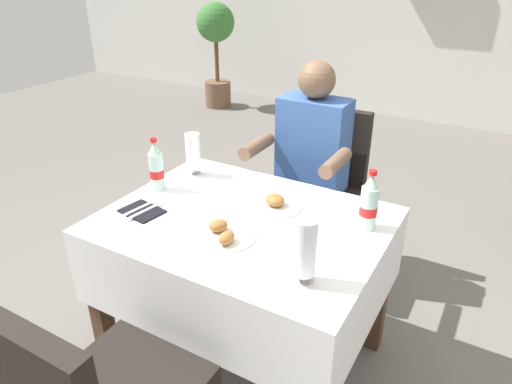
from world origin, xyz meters
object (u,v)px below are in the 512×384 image
(beer_glass_middle, at_px, (305,252))
(plate_near_camera, at_px, (225,234))
(beer_glass_left, at_px, (193,154))
(potted_plant_corner, at_px, (216,42))
(main_dining_table, at_px, (244,255))
(cola_bottle_primary, at_px, (369,203))
(cola_bottle_secondary, at_px, (156,168))
(seated_diner_far, at_px, (308,167))
(chair_far_diner_seat, at_px, (320,187))
(napkin_cutlery_set, at_px, (142,211))
(plate_far_diner, at_px, (275,203))

(beer_glass_middle, bearing_deg, plate_near_camera, 165.80)
(beer_glass_left, distance_m, potted_plant_corner, 3.77)
(main_dining_table, bearing_deg, beer_glass_left, 149.82)
(plate_near_camera, height_order, cola_bottle_primary, cola_bottle_primary)
(plate_near_camera, xyz_separation_m, cola_bottle_secondary, (-0.50, 0.20, 0.09))
(seated_diner_far, xyz_separation_m, beer_glass_middle, (0.42, -0.97, 0.17))
(beer_glass_left, height_order, cola_bottle_primary, cola_bottle_primary)
(beer_glass_left, distance_m, cola_bottle_secondary, 0.22)
(cola_bottle_primary, bearing_deg, chair_far_diner_seat, 125.33)
(cola_bottle_secondary, bearing_deg, seated_diner_far, 56.51)
(cola_bottle_secondary, distance_m, napkin_cutlery_set, 0.24)
(potted_plant_corner, bearing_deg, chair_far_diner_seat, -46.52)
(seated_diner_far, height_order, napkin_cutlery_set, seated_diner_far)
(beer_glass_middle, bearing_deg, main_dining_table, 146.57)
(beer_glass_middle, relative_size, cola_bottle_primary, 0.95)
(main_dining_table, height_order, napkin_cutlery_set, napkin_cutlery_set)
(main_dining_table, height_order, beer_glass_left, beer_glass_left)
(beer_glass_left, distance_m, cola_bottle_primary, 0.89)
(seated_diner_far, relative_size, cola_bottle_primary, 5.08)
(chair_far_diner_seat, relative_size, beer_glass_left, 4.64)
(potted_plant_corner, bearing_deg, seated_diner_far, -48.10)
(plate_far_diner, relative_size, cola_bottle_primary, 0.92)
(main_dining_table, bearing_deg, plate_near_camera, -85.42)
(plate_far_diner, bearing_deg, plate_near_camera, -98.95)
(beer_glass_left, bearing_deg, napkin_cutlery_set, -84.92)
(chair_far_diner_seat, bearing_deg, beer_glass_middle, -70.43)
(seated_diner_far, height_order, plate_near_camera, seated_diner_far)
(chair_far_diner_seat, bearing_deg, potted_plant_corner, 133.48)
(plate_near_camera, distance_m, beer_glass_left, 0.62)
(plate_near_camera, distance_m, beer_glass_middle, 0.40)
(seated_diner_far, distance_m, beer_glass_middle, 1.07)
(plate_near_camera, bearing_deg, main_dining_table, 94.58)
(chair_far_diner_seat, bearing_deg, plate_far_diner, -84.64)
(seated_diner_far, height_order, plate_far_diner, seated_diner_far)
(seated_diner_far, bearing_deg, potted_plant_corner, 131.90)
(chair_far_diner_seat, bearing_deg, main_dining_table, -90.00)
(plate_far_diner, distance_m, napkin_cutlery_set, 0.56)
(plate_near_camera, bearing_deg, plate_far_diner, 81.05)
(beer_glass_left, distance_m, napkin_cutlery_set, 0.43)
(chair_far_diner_seat, bearing_deg, seated_diner_far, -107.88)
(beer_glass_left, xyz_separation_m, cola_bottle_primary, (0.89, -0.07, 0.00))
(cola_bottle_primary, bearing_deg, potted_plant_corner, 132.02)
(potted_plant_corner, bearing_deg, plate_near_camera, -55.34)
(plate_near_camera, height_order, napkin_cutlery_set, plate_near_camera)
(plate_near_camera, relative_size, beer_glass_middle, 0.94)
(chair_far_diner_seat, relative_size, napkin_cutlery_set, 4.96)
(chair_far_diner_seat, bearing_deg, cola_bottle_secondary, -121.58)
(plate_near_camera, distance_m, plate_far_diner, 0.32)
(napkin_cutlery_set, height_order, potted_plant_corner, potted_plant_corner)
(beer_glass_middle, height_order, cola_bottle_secondary, cola_bottle_secondary)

